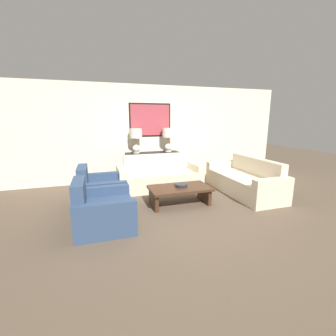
% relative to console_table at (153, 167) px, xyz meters
% --- Properties ---
extents(ground_plane, '(20.00, 20.00, 0.00)m').
position_rel_console_table_xyz_m(ground_plane, '(0.00, -2.27, -0.41)').
color(ground_plane, brown).
extents(back_wall, '(8.12, 0.12, 2.65)m').
position_rel_console_table_xyz_m(back_wall, '(0.00, 0.28, 0.92)').
color(back_wall, beige).
rests_on(back_wall, ground_plane).
extents(console_table, '(1.48, 0.40, 0.82)m').
position_rel_console_table_xyz_m(console_table, '(0.00, 0.00, 0.00)').
color(console_table, black).
rests_on(console_table, ground_plane).
extents(table_lamp_left, '(0.34, 0.34, 0.66)m').
position_rel_console_table_xyz_m(table_lamp_left, '(-0.46, 0.00, 0.84)').
color(table_lamp_left, silver).
rests_on(table_lamp_left, console_table).
extents(table_lamp_right, '(0.34, 0.34, 0.66)m').
position_rel_console_table_xyz_m(table_lamp_right, '(0.46, 0.00, 0.84)').
color(table_lamp_right, silver).
rests_on(table_lamp_right, console_table).
extents(couch_by_back_wall, '(2.08, 0.87, 0.83)m').
position_rel_console_table_xyz_m(couch_by_back_wall, '(0.00, -0.69, -0.13)').
color(couch_by_back_wall, beige).
rests_on(couch_by_back_wall, ground_plane).
extents(couch_by_side, '(0.87, 2.08, 0.83)m').
position_rel_console_table_xyz_m(couch_by_side, '(1.83, -1.69, -0.13)').
color(couch_by_side, beige).
rests_on(couch_by_side, ground_plane).
extents(coffee_table, '(1.24, 0.68, 0.37)m').
position_rel_console_table_xyz_m(coffee_table, '(0.09, -1.94, -0.13)').
color(coffee_table, '#3D2616').
rests_on(coffee_table, ground_plane).
extents(decorative_bowl, '(0.26, 0.26, 0.06)m').
position_rel_console_table_xyz_m(decorative_bowl, '(0.13, -1.92, -0.01)').
color(decorative_bowl, '#232328').
rests_on(decorative_bowl, coffee_table).
extents(armchair_near_back_wall, '(0.91, 0.98, 0.81)m').
position_rel_console_table_xyz_m(armchair_near_back_wall, '(-1.46, -1.40, -0.14)').
color(armchair_near_back_wall, navy).
rests_on(armchair_near_back_wall, ground_plane).
extents(armchair_near_camera, '(0.91, 0.98, 0.81)m').
position_rel_console_table_xyz_m(armchair_near_camera, '(-1.46, -2.48, -0.14)').
color(armchair_near_camera, navy).
rests_on(armchair_near_camera, ground_plane).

